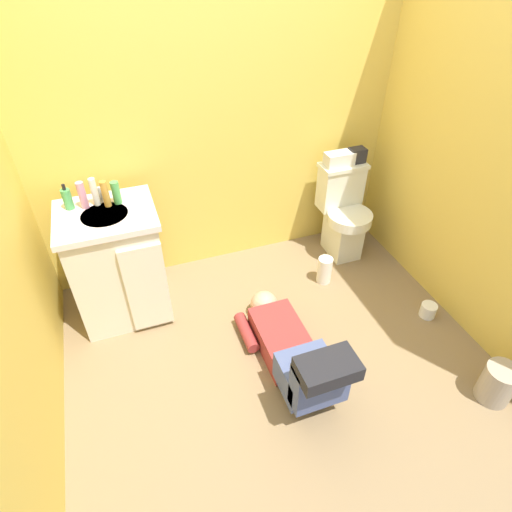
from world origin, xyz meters
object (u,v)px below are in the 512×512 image
Objects in this scene: faucet at (100,194)px; bottle_white at (94,192)px; bottle_green at (116,193)px; paper_towel_roll at (325,270)px; bottle_pink at (82,195)px; tissue_box at (339,159)px; toilet_paper_roll at (428,310)px; soap_dispenser at (67,199)px; toilet at (343,213)px; person_plumber at (294,352)px; toiletry_bag at (357,155)px; bottle_amber at (105,194)px; vanity_cabinet at (118,264)px; trash_can at (497,384)px.

bottle_white is at bearing -134.29° from faucet.
faucet is at bearing 45.71° from bottle_white.
bottle_green is 1.60m from paper_towel_roll.
bottle_white is (0.07, 0.01, 0.00)m from bottle_pink.
tissue_box is 1.27m from toilet_paper_roll.
bottle_pink reaches higher than bottle_green.
soap_dispenser is 0.16m from bottle_white.
toilet is at bearing 103.99° from toilet_paper_roll.
bottle_white is at bearing -177.11° from tissue_box.
faucet is at bearing 130.76° from person_plumber.
bottle_amber is (-1.83, -0.13, 0.10)m from toiletry_bag.
bottle_white is at bearing -3.33° from soap_dispenser.
toilet_paper_roll is (1.98, -0.79, -0.37)m from vanity_cabinet.
person_plumber is 1.10m from toilet_paper_roll.
faucet is at bearing 178.95° from toilet.
bottle_green is at bearing -29.32° from faucet.
toiletry_bag is 2.06m from soap_dispenser.
bottle_green is (0.06, 0.01, -0.01)m from bottle_amber.
bottle_amber reaches higher than toilet_paper_roll.
toilet_paper_roll is at bearing -47.92° from paper_towel_roll.
bottle_amber reaches higher than trash_can.
bottle_green is (0.28, -0.03, 0.01)m from soap_dispenser.
bottle_pink is at bearing 168.69° from paper_towel_roll.
paper_towel_roll is at bearing 50.49° from person_plumber.
person_plumber is at bearing -43.17° from soap_dispenser.
tissue_box is 0.84m from paper_towel_roll.
paper_towel_roll is at bearing -12.34° from bottle_green.
bottle_green is at bearing 45.65° from vanity_cabinet.
toiletry_bag is at bearing 40.77° from toilet.
bottle_white is 0.13m from bottle_green.
toiletry_bag is at bearing 2.66° from bottle_white.
tissue_box is at bearing 180.00° from toiletry_bag.
bottle_amber reaches higher than faucet.
toilet is 1.83m from faucet.
soap_dispenser is at bearing 167.49° from bottle_pink.
faucet is at bearing 21.73° from bottle_pink.
trash_can is at bearing -36.89° from soap_dispenser.
soap_dispenser is 0.93× the size of bottle_white.
person_plumber is 9.68× the size of toilet_paper_roll.
soap_dispenser is 1.14× the size of bottle_green.
paper_towel_roll is at bearing -11.29° from bottle_amber.
soap_dispenser reaches higher than paper_towel_roll.
trash_can is at bearing -37.25° from vanity_cabinet.
toilet is at bearing -139.23° from toiletry_bag.
faucet is 0.58× the size of bottle_pink.
person_plumber is 0.89m from paper_towel_roll.
vanity_cabinet is 0.77× the size of person_plumber.
toilet is 1.81m from bottle_amber.
tissue_box is 1.28× the size of bottle_pink.
soap_dispenser is 2.75m from trash_can.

